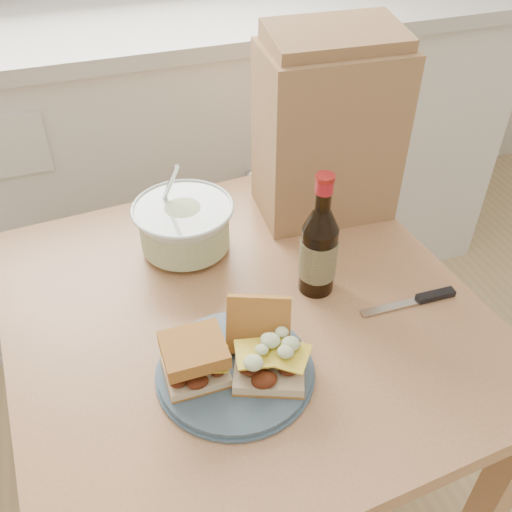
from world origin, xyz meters
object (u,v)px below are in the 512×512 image
object	(u,v)px
dining_table	(244,344)
coleslaw_bowl	(185,228)
plate	(235,370)
beer_bottle	(319,249)
paper_bag	(327,134)

from	to	relation	value
dining_table	coleslaw_bowl	size ratio (longest dim) A/B	4.41
dining_table	plate	size ratio (longest dim) A/B	3.56
plate	coleslaw_bowl	world-z (taller)	coleslaw_bowl
beer_bottle	paper_bag	distance (m)	0.28
coleslaw_bowl	beer_bottle	bearing A→B (deg)	-43.42
coleslaw_bowl	beer_bottle	xyz separation A→B (m)	(0.21, -0.19, 0.04)
plate	beer_bottle	world-z (taller)	beer_bottle
plate	paper_bag	xyz separation A→B (m)	(0.32, 0.39, 0.17)
dining_table	paper_bag	size ratio (longest dim) A/B	2.45
beer_bottle	coleslaw_bowl	bearing A→B (deg)	155.55
dining_table	beer_bottle	xyz separation A→B (m)	(0.15, 0.01, 0.20)
dining_table	coleslaw_bowl	world-z (taller)	coleslaw_bowl
beer_bottle	paper_bag	world-z (taller)	paper_bag
beer_bottle	paper_bag	bearing A→B (deg)	82.84
plate	coleslaw_bowl	size ratio (longest dim) A/B	1.24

